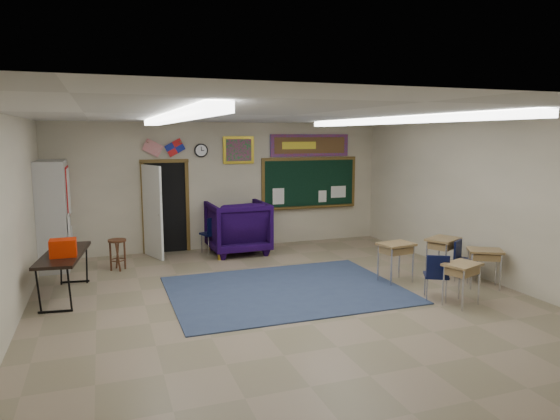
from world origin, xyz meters
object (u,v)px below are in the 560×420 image
object	(u,v)px
wingback_armchair	(238,227)
folding_table	(65,273)
student_desk_front_right	(442,255)
wooden_stool	(118,254)
student_desk_front_left	(396,260)

from	to	relation	value
wingback_armchair	folding_table	bearing A→B (deg)	29.39
student_desk_front_right	wooden_stool	world-z (taller)	student_desk_front_right
wingback_armchair	student_desk_front_right	world-z (taller)	wingback_armchair
wingback_armchair	folding_table	xyz separation A→B (m)	(-3.56, -2.09, -0.19)
folding_table	wingback_armchair	bearing A→B (deg)	37.90
folding_table	student_desk_front_right	bearing A→B (deg)	-2.29
student_desk_front_right	wooden_stool	size ratio (longest dim) A/B	1.25
wingback_armchair	wooden_stool	distance (m)	2.76
wingback_armchair	student_desk_front_right	bearing A→B (deg)	133.30
student_desk_front_right	wooden_stool	xyz separation A→B (m)	(-5.85, 2.62, -0.10)
student_desk_front_left	wooden_stool	bearing A→B (deg)	143.02
wooden_stool	student_desk_front_right	bearing A→B (deg)	-24.14
wingback_armchair	student_desk_front_right	distance (m)	4.55
student_desk_front_left	folding_table	world-z (taller)	folding_table
student_desk_front_right	wooden_stool	bearing A→B (deg)	128.30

